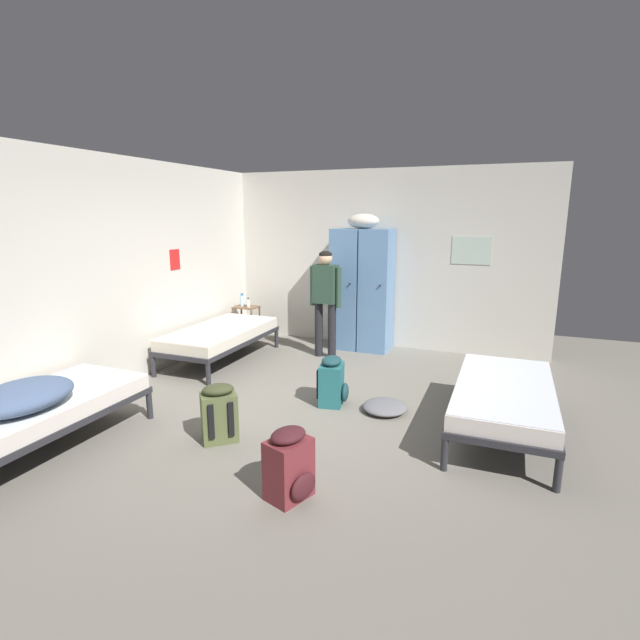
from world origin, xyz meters
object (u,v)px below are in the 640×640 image
(bedding_heap, at_px, (23,396))
(lotion_bottle, at_px, (248,303))
(bed_left_front, at_px, (36,411))
(clothes_pile_grey, at_px, (385,407))
(person_traveler, at_px, (325,294))
(water_bottle, at_px, (242,300))
(locker_bank, at_px, (362,287))
(backpack_olive, at_px, (219,414))
(bed_right, at_px, (504,395))
(bed_left_rear, at_px, (220,335))
(backpack_maroon, at_px, (290,466))
(backpack_teal, at_px, (332,382))
(shelf_unit, at_px, (247,320))

(bedding_heap, xyz_separation_m, lotion_bottle, (-0.30, 4.16, 0.04))
(bed_left_front, bearing_deg, clothes_pile_grey, 37.06)
(person_traveler, relative_size, water_bottle, 7.30)
(locker_bank, relative_size, lotion_bottle, 13.17)
(water_bottle, relative_size, lotion_bottle, 1.36)
(locker_bank, bearing_deg, lotion_bottle, -171.49)
(bed_left_front, xyz_separation_m, lotion_bottle, (-0.18, 3.98, 0.26))
(backpack_olive, bearing_deg, bed_right, 25.16)
(water_bottle, bearing_deg, locker_bank, 6.19)
(bed_right, bearing_deg, person_traveler, 145.75)
(bed_left_rear, relative_size, backpack_maroon, 3.45)
(bed_left_front, xyz_separation_m, backpack_olive, (1.36, 0.78, -0.12))
(bed_left_front, bearing_deg, backpack_teal, 44.07)
(lotion_bottle, xyz_separation_m, backpack_teal, (2.22, -2.01, -0.38))
(person_traveler, height_order, backpack_teal, person_traveler)
(locker_bank, xyz_separation_m, backpack_maroon, (0.70, -4.08, -0.71))
(lotion_bottle, bearing_deg, water_bottle, 158.20)
(locker_bank, distance_m, shelf_unit, 2.03)
(locker_bank, relative_size, bed_left_rear, 1.09)
(bed_left_rear, bearing_deg, bedding_heap, -87.72)
(shelf_unit, bearing_deg, backpack_teal, -41.85)
(bed_left_rear, xyz_separation_m, clothes_pile_grey, (2.63, -0.88, -0.33))
(clothes_pile_grey, bearing_deg, water_bottle, 145.28)
(bed_left_rear, bearing_deg, backpack_teal, -23.82)
(locker_bank, relative_size, clothes_pile_grey, 4.21)
(shelf_unit, relative_size, clothes_pile_grey, 1.16)
(bed_left_front, relative_size, bed_right, 1.00)
(backpack_maroon, height_order, clothes_pile_grey, backpack_maroon)
(water_bottle, relative_size, backpack_maroon, 0.39)
(lotion_bottle, bearing_deg, bed_right, -27.31)
(lotion_bottle, bearing_deg, backpack_maroon, -56.15)
(water_bottle, relative_size, backpack_olive, 0.39)
(locker_bank, xyz_separation_m, bed_left_rear, (-1.67, -1.39, -0.59))
(bedding_heap, bearing_deg, water_bottle, 96.10)
(bed_left_rear, xyz_separation_m, backpack_maroon, (2.37, -2.69, -0.12))
(bed_left_rear, relative_size, person_traveler, 1.22)
(person_traveler, bearing_deg, clothes_pile_grey, -51.03)
(bedding_heap, distance_m, backpack_olive, 1.60)
(bedding_heap, bearing_deg, bed_left_front, 124.51)
(bed_left_front, bearing_deg, bed_left_rear, 90.00)
(water_bottle, relative_size, clothes_pile_grey, 0.43)
(bed_right, relative_size, backpack_olive, 3.45)
(bed_right, height_order, backpack_maroon, backpack_maroon)
(lotion_bottle, xyz_separation_m, clothes_pile_grey, (2.81, -1.99, -0.59))
(locker_bank, distance_m, bed_right, 3.21)
(bed_right, bearing_deg, locker_bank, 132.38)
(bed_left_front, xyz_separation_m, backpack_teal, (2.04, 1.97, -0.12))
(water_bottle, xyz_separation_m, clothes_pile_grey, (2.96, -2.05, -0.61))
(bed_right, height_order, bedding_heap, bedding_heap)
(shelf_unit, height_order, bedding_heap, bedding_heap)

